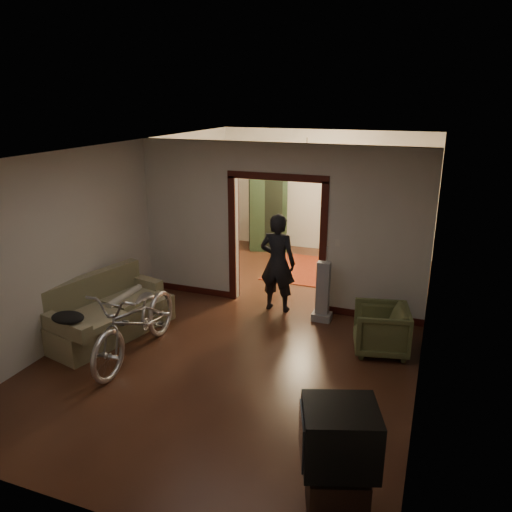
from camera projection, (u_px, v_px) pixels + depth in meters
The scene contains 24 objects.
floor at pixel (262, 320), 8.20m from camera, with size 5.00×8.50×0.01m, color #341A10.
ceiling at pixel (263, 147), 7.34m from camera, with size 5.00×8.50×0.01m, color white.
wall_back at pixel (325, 191), 11.55m from camera, with size 5.00×0.02×2.80m, color beige.
wall_left at pixel (127, 224), 8.60m from camera, with size 0.02×8.50×2.80m, color beige.
wall_right at pixel (432, 256), 6.93m from camera, with size 0.02×8.50×2.80m, color beige.
partition_wall at pixel (278, 227), 8.43m from camera, with size 5.00×0.14×2.80m, color beige.
door_casing at pixel (278, 244), 8.53m from camera, with size 1.74×0.20×2.32m, color #340F0B.
far_window at pixel (355, 187), 11.24m from camera, with size 0.98×0.06×1.28m, color black.
chandelier at pixel (306, 159), 9.70m from camera, with size 0.24×0.24×0.24m, color #FFE0A5.
light_switch at pixel (338, 243), 8.06m from camera, with size 0.08×0.01×0.12m, color silver.
sofa at pixel (108, 307), 7.59m from camera, with size 0.89×1.98×0.91m, color #76724F.
rolled_paper at pixel (125, 296), 7.80m from camera, with size 0.10×0.10×0.83m, color beige.
jacket at pixel (68, 318), 6.69m from camera, with size 0.47×0.35×0.14m, color black.
bicycle at pixel (137, 320), 6.92m from camera, with size 0.72×2.07×1.09m, color silver.
armchair at pixel (381, 329), 7.10m from camera, with size 0.74×0.76×0.69m, color #535A32.
tv_stand at pixel (336, 491), 4.35m from camera, with size 0.51×0.46×0.46m, color black.
crt_tv at pixel (340, 436), 4.17m from camera, with size 0.62×0.56×0.54m, color black.
vacuum at pixel (323, 291), 8.05m from camera, with size 0.31×0.25×1.01m, color gray.
person at pixel (278, 263), 8.36m from camera, with size 0.62×0.40×1.69m, color black.
oriental_rug at pixel (305, 269), 10.56m from camera, with size 1.42×1.87×0.01m, color maroon.
locker at pixel (269, 214), 11.72m from camera, with size 0.86×0.48×1.71m, color #20321E.
globe at pixel (269, 168), 11.39m from camera, with size 0.26×0.26×0.26m, color #1E5972.
desk at pixel (362, 246), 11.10m from camera, with size 0.90×0.50×0.66m, color black.
desk_chair at pixel (337, 243), 10.73m from camera, with size 0.44×0.44×1.00m, color black.
Camera 1 is at (2.53, -7.04, 3.52)m, focal length 35.00 mm.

